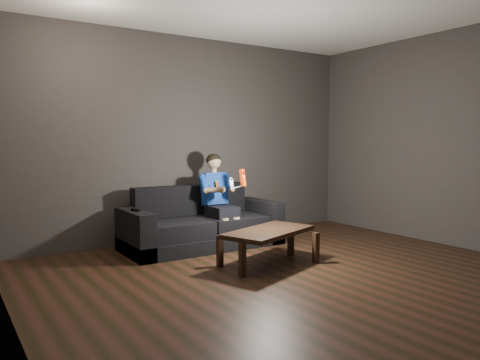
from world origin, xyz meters
TOP-DOWN VIEW (x-y plane):
  - floor at (0.00, 0.00)m, footprint 5.00×5.00m
  - back_wall at (0.00, 2.50)m, footprint 5.00×0.04m
  - left_wall at (-2.50, 0.00)m, footprint 0.04×5.00m
  - right_wall at (2.50, 0.00)m, footprint 0.04×5.00m
  - sofa at (-0.18, 1.93)m, footprint 1.95×0.84m
  - child at (0.05, 1.89)m, footprint 0.45×0.55m
  - wii_remote_red at (0.13, 1.46)m, footprint 0.07×0.09m
  - nunchuk_white at (-0.03, 1.47)m, footprint 0.07×0.09m
  - wii_remote_black at (-1.05, 1.86)m, footprint 0.07×0.15m
  - coffee_table at (0.01, 0.78)m, footprint 1.16×0.85m

SIDE VIEW (x-z plane):
  - floor at x=0.00m, z-range 0.00..0.00m
  - sofa at x=-0.18m, z-range -0.13..0.62m
  - coffee_table at x=0.01m, z-range 0.14..0.52m
  - wii_remote_black at x=-1.05m, z-range 0.53..0.56m
  - child at x=0.05m, z-range 0.12..1.22m
  - nunchuk_white at x=-0.03m, z-range 0.76..0.90m
  - wii_remote_red at x=0.13m, z-range 0.78..0.99m
  - back_wall at x=0.00m, z-range 0.00..2.70m
  - left_wall at x=-2.50m, z-range 0.00..2.70m
  - right_wall at x=2.50m, z-range 0.00..2.70m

